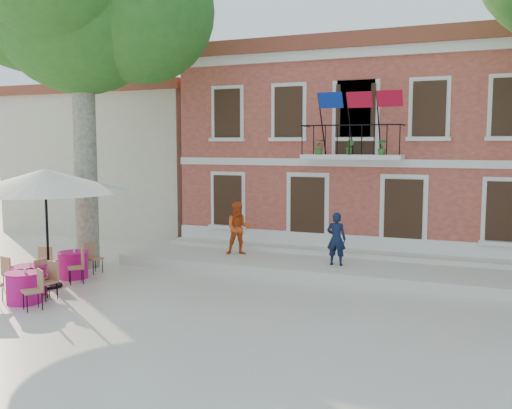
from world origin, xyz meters
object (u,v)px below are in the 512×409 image
at_px(patio_umbrella, 45,181).
at_px(cafe_table_0, 29,279).
at_px(pedestrian_navy, 336,239).
at_px(pedestrian_orange, 239,228).
at_px(cafe_table_3, 73,263).
at_px(plane_tree_west, 81,4).
at_px(cafe_table_1, 24,286).

relative_size(patio_umbrella, cafe_table_0, 2.22).
bearing_deg(pedestrian_navy, patio_umbrella, 32.19).
distance_m(pedestrian_orange, cafe_table_3, 5.27).
bearing_deg(cafe_table_0, patio_umbrella, 99.22).
relative_size(plane_tree_west, pedestrian_orange, 6.37).
relative_size(plane_tree_west, cafe_table_3, 6.10).
bearing_deg(cafe_table_3, patio_umbrella, -83.86).
bearing_deg(pedestrian_navy, cafe_table_0, 37.49).
xyz_separation_m(patio_umbrella, pedestrian_navy, (6.91, 4.42, -1.82)).
height_order(plane_tree_west, cafe_table_0, plane_tree_west).
distance_m(pedestrian_navy, cafe_table_3, 7.80).
bearing_deg(plane_tree_west, cafe_table_3, -67.57).
distance_m(patio_umbrella, cafe_table_0, 2.65).
bearing_deg(patio_umbrella, cafe_table_0, -80.78).
height_order(plane_tree_west, cafe_table_3, plane_tree_west).
bearing_deg(pedestrian_orange, cafe_table_1, -142.43).
distance_m(plane_tree_west, cafe_table_0, 8.50).
bearing_deg(plane_tree_west, pedestrian_orange, 28.63).
xyz_separation_m(cafe_table_0, cafe_table_1, (0.42, -0.62, 0.01)).
bearing_deg(pedestrian_orange, pedestrian_navy, -34.72).
xyz_separation_m(pedestrian_navy, pedestrian_orange, (-3.39, 0.44, 0.07)).
height_order(plane_tree_west, patio_umbrella, plane_tree_west).
bearing_deg(patio_umbrella, pedestrian_orange, 54.04).
bearing_deg(plane_tree_west, patio_umbrella, -74.50).
relative_size(plane_tree_west, cafe_table_1, 5.92).
relative_size(pedestrian_orange, cafe_table_0, 0.89).
bearing_deg(cafe_table_3, pedestrian_orange, 45.63).
relative_size(patio_umbrella, cafe_table_1, 2.33).
relative_size(plane_tree_west, pedestrian_navy, 6.96).
height_order(cafe_table_0, cafe_table_3, same).
bearing_deg(cafe_table_0, cafe_table_1, -55.47).
height_order(patio_umbrella, cafe_table_0, patio_umbrella).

